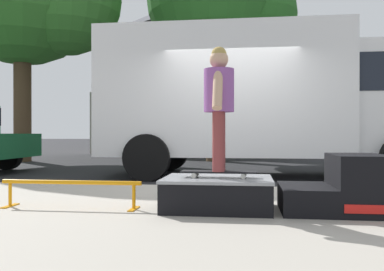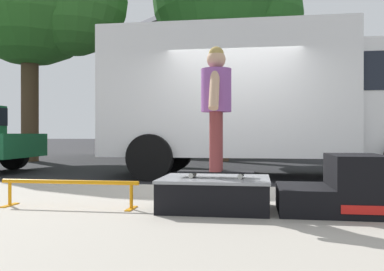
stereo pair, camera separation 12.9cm
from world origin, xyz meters
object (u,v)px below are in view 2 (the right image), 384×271
object	(u,v)px
kicker_ramp	(340,189)
skater_kid	(217,98)
skateboard	(216,172)
grind_rail	(69,187)
box_truck	(273,96)
skate_box	(215,192)
street_tree_main	(228,4)

from	to	relation	value
kicker_ramp	skater_kid	bearing A→B (deg)	-179.57
skateboard	kicker_ramp	bearing A→B (deg)	0.43
grind_rail	skater_kid	world-z (taller)	skater_kid
kicker_ramp	box_truck	xyz separation A→B (m)	(-0.46, 4.67, 1.34)
skate_box	box_truck	distance (m)	4.94
kicker_ramp	grind_rail	bearing A→B (deg)	-177.57
skate_box	street_tree_main	world-z (taller)	street_tree_main
kicker_ramp	skater_kid	xyz separation A→B (m)	(-1.22, -0.01, 0.91)
skate_box	skater_kid	bearing A→B (deg)	-29.05
skate_box	box_truck	world-z (taller)	box_truck
kicker_ramp	grind_rail	xyz separation A→B (m)	(-2.77, -0.12, -0.02)
box_truck	street_tree_main	distance (m)	6.17
skate_box	grind_rail	distance (m)	1.54
box_truck	street_tree_main	size ratio (longest dim) A/B	0.91
grind_rail	box_truck	world-z (taller)	box_truck
skateboard	skate_box	bearing A→B (deg)	150.95
skate_box	street_tree_main	xyz separation A→B (m)	(-0.50, 9.57, 4.93)
kicker_ramp	grind_rail	size ratio (longest dim) A/B	0.66
skateboard	box_truck	distance (m)	4.89
skate_box	skater_kid	distance (m)	0.97
skater_kid	skateboard	bearing A→B (deg)	-90.39
grind_rail	skater_kid	size ratio (longest dim) A/B	1.19
skate_box	grind_rail	world-z (taller)	skate_box
grind_rail	street_tree_main	distance (m)	10.90
kicker_ramp	street_tree_main	bearing A→B (deg)	100.29
street_tree_main	skateboard	bearing A→B (deg)	-86.90
skateboard	box_truck	xyz separation A→B (m)	(0.76, 4.68, 1.20)
grind_rail	box_truck	size ratio (longest dim) A/B	0.22
skate_box	grind_rail	bearing A→B (deg)	-175.61
box_truck	street_tree_main	world-z (taller)	street_tree_main
skateboard	box_truck	size ratio (longest dim) A/B	0.11
kicker_ramp	skateboard	world-z (taller)	kicker_ramp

